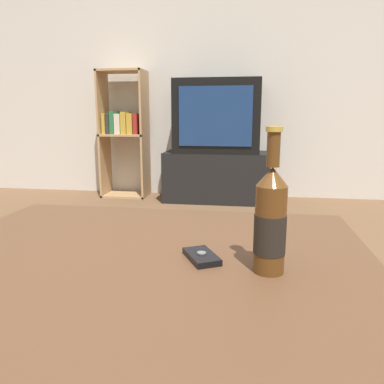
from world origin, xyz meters
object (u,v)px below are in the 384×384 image
at_px(tv_stand, 217,176).
at_px(cell_phone, 202,256).
at_px(beer_bottle, 270,221).
at_px(television, 217,116).
at_px(bookshelf, 124,131).

distance_m(tv_stand, cell_phone, 2.75).
relative_size(tv_stand, beer_bottle, 3.32).
bearing_deg(beer_bottle, cell_phone, 163.22).
xyz_separation_m(television, beer_bottle, (0.35, -2.77, -0.20)).
relative_size(bookshelf, cell_phone, 10.52).
bearing_deg(cell_phone, television, 66.07).
xyz_separation_m(tv_stand, bookshelf, (-0.93, 0.08, 0.42)).
bearing_deg(bookshelf, cell_phone, -67.92).
height_order(beer_bottle, cell_phone, beer_bottle).
relative_size(beer_bottle, cell_phone, 2.52).
xyz_separation_m(beer_bottle, cell_phone, (-0.14, 0.04, -0.10)).
bearing_deg(television, tv_stand, 90.00).
bearing_deg(bookshelf, beer_bottle, -65.77).
distance_m(television, beer_bottle, 2.80).
height_order(tv_stand, television, television).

